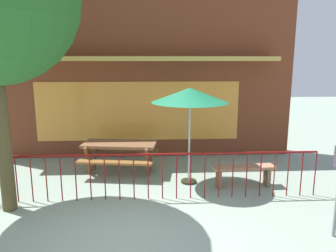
% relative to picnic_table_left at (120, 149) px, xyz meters
% --- Properties ---
extents(ground, '(40.00, 40.00, 0.00)m').
position_rel_picnic_table_left_xyz_m(ground, '(0.43, -3.27, -0.61)').
color(ground, gray).
extents(pub_storefront, '(8.96, 1.27, 5.53)m').
position_rel_picnic_table_left_xyz_m(pub_storefront, '(0.43, 1.64, 2.14)').
color(pub_storefront, '#42221B').
rests_on(pub_storefront, ground).
extents(patio_fence_front, '(7.55, 0.04, 0.97)m').
position_rel_picnic_table_left_xyz_m(patio_fence_front, '(0.43, -1.64, 0.05)').
color(patio_fence_front, maroon).
rests_on(patio_fence_front, ground).
extents(picnic_table_left, '(1.98, 1.60, 0.79)m').
position_rel_picnic_table_left_xyz_m(picnic_table_left, '(0.00, 0.00, 0.00)').
color(picnic_table_left, brown).
rests_on(picnic_table_left, ground).
extents(patio_umbrella, '(1.71, 1.71, 2.20)m').
position_rel_picnic_table_left_xyz_m(patio_umbrella, '(1.65, -0.77, 1.41)').
color(patio_umbrella, black).
rests_on(patio_umbrella, ground).
extents(patio_bench, '(1.41, 0.39, 0.48)m').
position_rel_picnic_table_left_xyz_m(patio_bench, '(2.84, -1.08, -0.26)').
color(patio_bench, '#A57254').
rests_on(patio_bench, ground).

